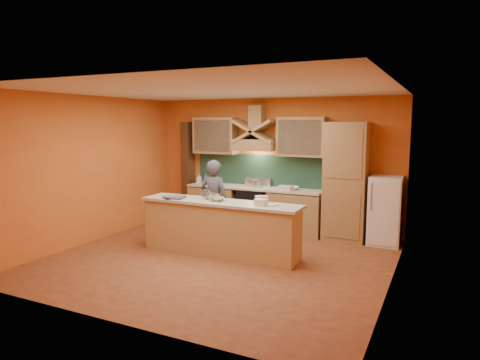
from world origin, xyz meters
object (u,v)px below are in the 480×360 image
at_px(stove, 254,209).
at_px(mixing_bowl, 217,199).
at_px(fridge, 385,211).
at_px(person, 214,201).
at_px(kitchen_scale, 215,197).

height_order(stove, mixing_bowl, mixing_bowl).
xyz_separation_m(fridge, mixing_bowl, (-2.55, -1.91, 0.33)).
bearing_deg(person, mixing_bowl, 124.10).
distance_m(fridge, person, 3.24).
xyz_separation_m(stove, person, (-0.30, -1.21, 0.34)).
bearing_deg(person, fridge, -156.86).
relative_size(stove, mixing_bowl, 3.49).
xyz_separation_m(person, mixing_bowl, (0.45, -0.70, 0.18)).
xyz_separation_m(stove, mixing_bowl, (0.15, -1.91, 0.53)).
bearing_deg(mixing_bowl, fridge, 36.87).
bearing_deg(fridge, mixing_bowl, -143.13).
bearing_deg(kitchen_scale, fridge, 48.62).
bearing_deg(stove, mixing_bowl, -85.43).
distance_m(fridge, kitchen_scale, 3.24).
bearing_deg(mixing_bowl, stove, 94.57).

